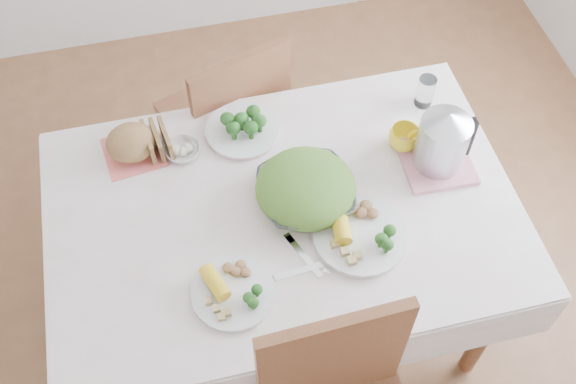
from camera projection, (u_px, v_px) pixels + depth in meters
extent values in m
plane|color=brown|center=(284.00, 311.00, 2.77)|extent=(3.60, 3.60, 0.00)
cube|color=brown|center=(284.00, 267.00, 2.47)|extent=(1.40, 0.90, 0.75)
cube|color=white|center=(283.00, 210.00, 2.15)|extent=(1.50, 1.00, 0.01)
cube|color=brown|center=(222.00, 116.00, 2.77)|extent=(0.54, 0.54, 0.94)
imported|color=white|center=(305.00, 193.00, 2.14)|extent=(0.31, 0.31, 0.07)
cylinder|color=white|center=(233.00, 293.00, 1.97)|extent=(0.25, 0.25, 0.02)
cylinder|color=white|center=(360.00, 236.00, 2.08)|extent=(0.40, 0.40, 0.02)
cylinder|color=beige|center=(242.00, 131.00, 2.32)|extent=(0.28, 0.28, 0.02)
cube|color=#EF6B5F|center=(134.00, 152.00, 2.28)|extent=(0.22, 0.22, 0.00)
ellipsoid|color=brown|center=(131.00, 142.00, 2.23)|extent=(0.18, 0.17, 0.10)
imported|color=white|center=(183.00, 151.00, 2.26)|extent=(0.12, 0.12, 0.04)
imported|color=yellow|center=(404.00, 138.00, 2.26)|extent=(0.12, 0.12, 0.08)
cylinder|color=white|center=(426.00, 91.00, 2.36)|extent=(0.08, 0.08, 0.12)
cube|color=#D4818D|center=(436.00, 162.00, 2.25)|extent=(0.23, 0.23, 0.02)
cylinder|color=#B2B5BA|center=(442.00, 141.00, 2.15)|extent=(0.20, 0.20, 0.23)
cube|color=silver|center=(304.00, 256.00, 2.05)|extent=(0.08, 0.17, 0.00)
cube|color=silver|center=(333.00, 249.00, 2.06)|extent=(0.10, 0.16, 0.00)
cube|color=silver|center=(294.00, 273.00, 2.01)|extent=(0.18, 0.04, 0.00)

